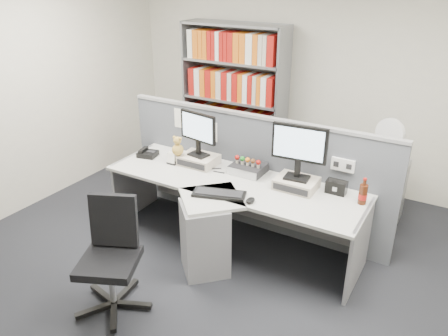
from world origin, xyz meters
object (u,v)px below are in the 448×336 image
Objects in this scene: monitor_right at (299,148)px; office_chair at (111,252)px; shelving_unit at (234,102)px; desk_fan at (390,136)px; desk at (221,214)px; cola_bottle at (363,194)px; desk_calendar at (172,159)px; mouse at (250,200)px; speaker at (336,187)px; filing_cabinet at (380,194)px; desktop_pc at (248,169)px; desk_phone at (147,153)px; monitor_left at (198,130)px; keyboard at (219,194)px.

monitor_right reaches higher than office_chair.
shelving_unit is 2.15m from desk_fan.
desk_fan is at bearing -12.07° from shelving_unit.
desk is at bearing -130.61° from desk_fan.
cola_bottle is 2.20m from office_chair.
desk_calendar is 0.24× the size of desk_fan.
mouse is 0.45× the size of cola_bottle.
desk_calendar is (-0.75, 0.25, 0.32)m from desk.
cola_bottle is 0.26× the size of office_chair.
filing_cabinet is at bearing 74.84° from speaker.
desktop_pc is at bearing -55.73° from shelving_unit.
desk_phone is 0.43× the size of desk_fan.
monitor_left reaches higher than desk.
monitor_left is 0.82m from keyboard.
desk_fan reaches higher than desk_calendar.
monitor_right is at bearing 41.79° from keyboard.
desk_phone is 2.32m from cola_bottle.
filing_cabinet is (2.10, -0.45, -0.63)m from shelving_unit.
monitor_left is 1.98m from desk_fan.
desk_fan is (2.10, -0.45, 0.05)m from shelving_unit.
speaker is 2.31m from shelving_unit.
cola_bottle is at bearing 0.42° from monitor_left.
keyboard is 0.74× the size of filing_cabinet.
filing_cabinet is at bearing 90.46° from cola_bottle.
desk is 1.85m from filing_cabinet.
desk is 0.85m from desk_calendar.
desk_fan is 2.98m from office_chair.
keyboard is 0.26× the size of shelving_unit.
filing_cabinet is at bearing 25.86° from desk_phone.
monitor_right is at bearing 3.50° from desk_phone.
desk_calendar is 0.68× the size of speaker.
speaker is 0.75× the size of cola_bottle.
desk_calendar is at bearing -4.78° from desk_phone.
monitor_left is 1.49m from speaker.
filing_cabinet is at bearing -12.07° from shelving_unit.
desk is at bearing -130.61° from filing_cabinet.
cola_bottle is at bearing 1.15° from monitor_right.
keyboard is at bearing -18.55° from desk_phone.
monitor_right is 0.84m from keyboard.
monitor_right is at bearing -120.71° from filing_cabinet.
monitor_left is 1.52m from shelving_unit.
desk_phone is at bearing -174.54° from speaker.
keyboard is at bearing -67.52° from desk.
office_chair is at bearing -111.31° from desk.
desk_fan is (1.70, 1.02, -0.07)m from monitor_left.
mouse is at bearing -57.04° from shelving_unit.
monitor_right reaches higher than keyboard.
office_chair reaches higher than mouse.
keyboard is 1.94m from filing_cabinet.
desk_phone is at bearing 117.70° from office_chair.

